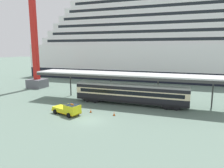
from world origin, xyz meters
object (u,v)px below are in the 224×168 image
(traffic_cone_near, at_px, (114,114))
(traffic_cone_mid, at_px, (91,111))
(train_carriage, at_px, (130,93))
(service_truck, at_px, (68,109))
(dockside_crane, at_px, (34,22))
(cruise_ship, at_px, (201,44))

(traffic_cone_near, height_order, traffic_cone_mid, traffic_cone_near)
(train_carriage, height_order, service_truck, train_carriage)
(traffic_cone_mid, xyz_separation_m, dockside_crane, (-23.50, 15.72, 17.49))
(traffic_cone_near, bearing_deg, service_truck, -164.51)
(traffic_cone_near, height_order, dockside_crane, dockside_crane)
(service_truck, xyz_separation_m, dockside_crane, (-20.52, 18.04, 16.84))
(cruise_ship, distance_m, service_truck, 56.53)
(train_carriage, xyz_separation_m, traffic_cone_near, (-0.85, -7.39, -1.95))
(traffic_cone_near, bearing_deg, train_carriage, 83.45)
(traffic_cone_mid, bearing_deg, dockside_crane, 146.23)
(dockside_crane, bearing_deg, train_carriage, -16.72)
(traffic_cone_mid, bearing_deg, service_truck, -142.05)
(traffic_cone_near, bearing_deg, cruise_ship, 71.40)
(service_truck, bearing_deg, traffic_cone_near, 15.49)
(service_truck, bearing_deg, traffic_cone_mid, 37.95)
(cruise_ship, bearing_deg, dockside_crane, -143.95)
(cruise_ship, bearing_deg, traffic_cone_mid, -113.26)
(cruise_ship, bearing_deg, traffic_cone_near, -108.60)
(service_truck, relative_size, dockside_crane, 0.10)
(cruise_ship, relative_size, dockside_crane, 2.23)
(cruise_ship, height_order, dockside_crane, dockside_crane)
(dockside_crane, bearing_deg, service_truck, -41.32)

